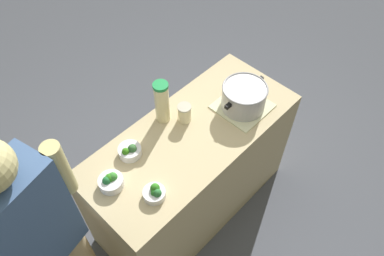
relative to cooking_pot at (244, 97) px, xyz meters
name	(u,v)px	position (x,y,z in m)	size (l,w,h in m)	color
ground_plane	(192,203)	(0.37, -0.08, -0.96)	(8.00, 8.00, 0.00)	#4C505A
counter_slab	(192,173)	(0.37, -0.08, -0.53)	(1.40, 0.61, 0.87)	tan
dish_cloth	(242,106)	(0.00, 0.00, -0.09)	(0.31, 0.30, 0.01)	beige
cooking_pot	(244,97)	(0.00, 0.00, 0.00)	(0.35, 0.28, 0.16)	#B7B7BC
lemonade_pitcher	(162,102)	(0.41, -0.29, 0.05)	(0.09, 0.09, 0.29)	beige
mason_jar	(184,113)	(0.33, -0.19, -0.03)	(0.08, 0.08, 0.12)	beige
broccoli_bowl_front	(155,193)	(0.80, 0.07, -0.06)	(0.12, 0.12, 0.08)	silver
broccoli_bowl_center	(130,151)	(0.72, -0.23, -0.06)	(0.13, 0.13, 0.08)	silver
broccoli_bowl_back	(111,181)	(0.92, -0.15, -0.06)	(0.13, 0.13, 0.08)	silver
person_cook	(45,243)	(1.34, -0.09, -0.03)	(0.50, 0.27, 1.69)	tan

